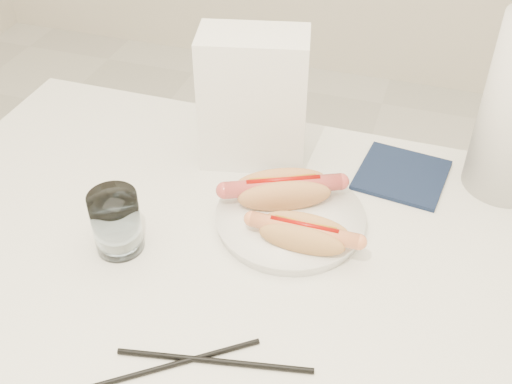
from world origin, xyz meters
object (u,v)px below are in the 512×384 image
(table, at_px, (256,295))
(hotdog_right, at_px, (304,234))
(water_glass, at_px, (116,222))
(hotdog_left, at_px, (283,190))
(napkin_box, at_px, (254,100))
(plate, at_px, (290,220))

(table, relative_size, hotdog_right, 7.43)
(water_glass, bearing_deg, hotdog_right, 15.27)
(hotdog_left, height_order, water_glass, water_glass)
(hotdog_left, xyz_separation_m, napkin_box, (-0.09, 0.13, 0.08))
(table, distance_m, water_glass, 0.24)
(plate, height_order, napkin_box, napkin_box)
(plate, bearing_deg, water_glass, -151.28)
(hotdog_right, bearing_deg, table, -137.40)
(hotdog_left, bearing_deg, table, -115.02)
(table, xyz_separation_m, napkin_box, (-0.09, 0.26, 0.18))
(table, height_order, napkin_box, napkin_box)
(plate, relative_size, napkin_box, 0.95)
(table, xyz_separation_m, plate, (0.02, 0.11, 0.07))
(water_glass, distance_m, napkin_box, 0.31)
(plate, distance_m, hotdog_left, 0.05)
(hotdog_right, distance_m, water_glass, 0.28)
(hotdog_left, bearing_deg, water_glass, -168.05)
(table, bearing_deg, plate, 78.42)
(hotdog_left, bearing_deg, hotdog_right, -81.05)
(napkin_box, bearing_deg, hotdog_left, -67.13)
(napkin_box, bearing_deg, water_glass, -125.90)
(water_glass, bearing_deg, hotdog_left, 36.77)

